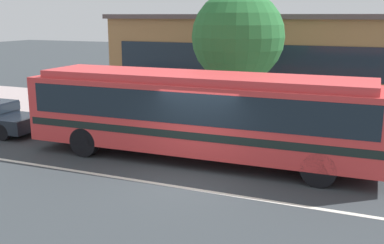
# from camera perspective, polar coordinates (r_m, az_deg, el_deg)

# --- Properties ---
(ground_plane) EXTENTS (120.00, 120.00, 0.00)m
(ground_plane) POSITION_cam_1_polar(r_m,az_deg,el_deg) (13.73, -0.17, -6.91)
(ground_plane) COLOR #33393D
(sidewalk_slab) EXTENTS (60.00, 8.00, 0.12)m
(sidewalk_slab) POSITION_cam_1_polar(r_m,az_deg,el_deg) (20.20, 7.83, -0.33)
(sidewalk_slab) COLOR #A59595
(sidewalk_slab) RESTS_ON ground_plane
(lane_stripe_center) EXTENTS (56.00, 0.16, 0.01)m
(lane_stripe_center) POSITION_cam_1_polar(r_m,az_deg,el_deg) (13.04, -1.57, -8.00)
(lane_stripe_center) COLOR silver
(lane_stripe_center) RESTS_ON ground_plane
(transit_bus) EXTENTS (11.74, 2.79, 2.85)m
(transit_bus) POSITION_cam_1_polar(r_m,az_deg,el_deg) (15.02, 1.00, 1.42)
(transit_bus) COLOR red
(transit_bus) RESTS_ON ground_plane
(pedestrian_waiting_near_sign) EXTENTS (0.34, 0.34, 1.70)m
(pedestrian_waiting_near_sign) POSITION_cam_1_polar(r_m,az_deg,el_deg) (16.37, 21.28, -0.47)
(pedestrian_waiting_near_sign) COLOR olive
(pedestrian_waiting_near_sign) RESTS_ON sidewalk_slab
(street_tree_near_stop) EXTENTS (3.82, 3.82, 5.60)m
(street_tree_near_stop) POSITION_cam_1_polar(r_m,az_deg,el_deg) (19.39, 5.67, 10.38)
(street_tree_near_stop) COLOR brown
(street_tree_near_stop) RESTS_ON sidewalk_slab
(station_building) EXTENTS (22.16, 7.34, 4.73)m
(station_building) POSITION_cam_1_polar(r_m,az_deg,el_deg) (26.29, 14.80, 7.55)
(station_building) COLOR olive
(station_building) RESTS_ON ground_plane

